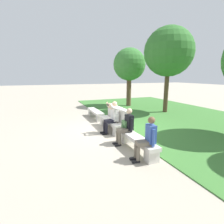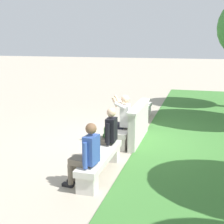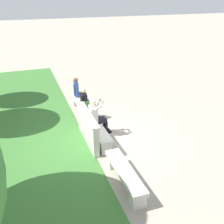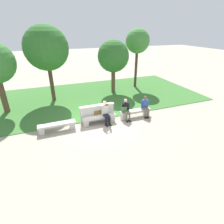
% 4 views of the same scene
% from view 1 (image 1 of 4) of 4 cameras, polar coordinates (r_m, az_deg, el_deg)
% --- Properties ---
extents(ground_plane, '(80.00, 80.00, 0.00)m').
position_cam_1_polar(ground_plane, '(7.76, -0.48, -5.85)').
color(ground_plane, '#A89E8C').
extents(grass_strip, '(18.61, 8.00, 0.03)m').
position_cam_1_polar(grass_strip, '(10.14, 23.25, -2.48)').
color(grass_strip, '#3D7533').
rests_on(grass_strip, ground).
extents(bench_main, '(1.95, 0.40, 0.45)m').
position_cam_1_polar(bench_main, '(9.82, -5.46, -0.29)').
color(bench_main, beige).
rests_on(bench_main, ground).
extents(bench_near, '(1.95, 0.40, 0.45)m').
position_cam_1_polar(bench_near, '(7.67, -0.48, -3.72)').
color(bench_near, beige).
rests_on(bench_near, ground).
extents(bench_mid, '(1.95, 0.40, 0.45)m').
position_cam_1_polar(bench_mid, '(5.67, 8.27, -9.58)').
color(bench_mid, beige).
rests_on(bench_mid, ground).
extents(backrest_wall_with_plaque, '(2.03, 0.24, 1.01)m').
position_cam_1_polar(backrest_wall_with_plaque, '(7.74, 1.85, -1.92)').
color(backrest_wall_with_plaque, beige).
rests_on(backrest_wall_with_plaque, ground).
extents(person_photographer, '(0.49, 0.74, 1.32)m').
position_cam_1_polar(person_photographer, '(7.20, 0.03, -1.18)').
color(person_photographer, black).
rests_on(person_photographer, ground).
extents(person_distant, '(0.48, 0.67, 1.26)m').
position_cam_1_polar(person_distant, '(6.08, 4.69, -4.32)').
color(person_distant, black).
rests_on(person_distant, ground).
extents(person_companion, '(0.48, 0.71, 1.26)m').
position_cam_1_polar(person_companion, '(5.01, 11.42, -8.13)').
color(person_companion, black).
rests_on(person_companion, ground).
extents(backpack, '(0.28, 0.24, 0.43)m').
position_cam_1_polar(backpack, '(6.20, 4.47, -4.43)').
color(backpack, '#4C7F47').
rests_on(backpack, bench_mid).
extents(tree_left_background, '(2.99, 2.99, 5.26)m').
position_cam_1_polar(tree_left_background, '(11.74, 18.01, 18.11)').
color(tree_left_background, '#4C3826').
rests_on(tree_left_background, ground).
extents(tree_right_background, '(2.41, 2.41, 4.37)m').
position_cam_1_polar(tree_right_background, '(13.62, 5.68, 15.04)').
color(tree_right_background, brown).
rests_on(tree_right_background, ground).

